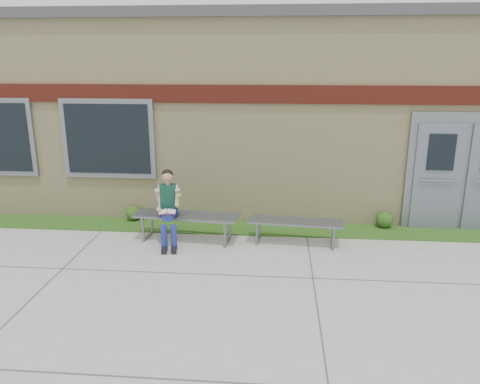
{
  "coord_description": "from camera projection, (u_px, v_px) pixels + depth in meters",
  "views": [
    {
      "loc": [
        0.43,
        -6.12,
        3.27
      ],
      "look_at": [
        -0.23,
        1.7,
        1.01
      ],
      "focal_mm": 35.0,
      "sensor_mm": 36.0,
      "label": 1
    }
  ],
  "objects": [
    {
      "name": "shrub_mid",
      "position": [
        133.0,
        213.0,
        9.69
      ],
      "size": [
        0.3,
        0.3,
        0.3
      ],
      "primitive_type": "sphere",
      "color": "#224612",
      "rests_on": "grass_strip"
    },
    {
      "name": "ground",
      "position": [
        246.0,
        291.0,
        6.8
      ],
      "size": [
        80.0,
        80.0,
        0.0
      ],
      "primitive_type": "plane",
      "color": "#9E9E99",
      "rests_on": "ground"
    },
    {
      "name": "bench_right",
      "position": [
        296.0,
        226.0,
        8.46
      ],
      "size": [
        1.74,
        0.62,
        0.44
      ],
      "rotation": [
        0.0,
        0.0,
        -0.09
      ],
      "color": "slate",
      "rests_on": "ground"
    },
    {
      "name": "shrub_east",
      "position": [
        385.0,
        219.0,
        9.27
      ],
      "size": [
        0.33,
        0.33,
        0.33
      ],
      "primitive_type": "sphere",
      "color": "#224612",
      "rests_on": "grass_strip"
    },
    {
      "name": "grass_strip",
      "position": [
        255.0,
        228.0,
        9.29
      ],
      "size": [
        16.0,
        0.8,
        0.02
      ],
      "primitive_type": "cube",
      "color": "#224612",
      "rests_on": "ground"
    },
    {
      "name": "girl",
      "position": [
        168.0,
        206.0,
        8.35
      ],
      "size": [
        0.5,
        0.8,
        1.36
      ],
      "rotation": [
        0.0,
        0.0,
        0.16
      ],
      "color": "navy",
      "rests_on": "ground"
    },
    {
      "name": "school_building",
      "position": [
        263.0,
        105.0,
        11.95
      ],
      "size": [
        16.2,
        6.22,
        4.2
      ],
      "color": "beige",
      "rests_on": "ground"
    },
    {
      "name": "bench_left",
      "position": [
        187.0,
        220.0,
        8.61
      ],
      "size": [
        1.97,
        0.72,
        0.5
      ],
      "rotation": [
        0.0,
        0.0,
        -0.1
      ],
      "color": "slate",
      "rests_on": "ground"
    }
  ]
}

